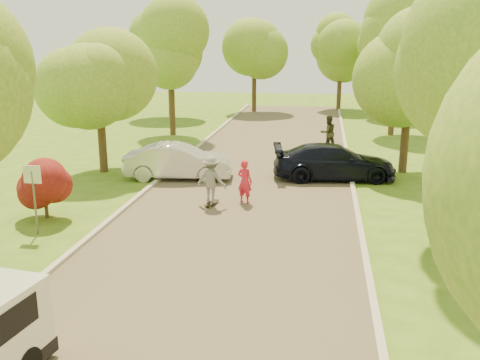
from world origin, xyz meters
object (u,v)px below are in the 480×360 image
Objects in this scene: longboard at (212,203)px; person_olive at (328,133)px; silver_sedan at (178,162)px; dark_sedan at (334,162)px; person_striped at (245,182)px; skateboarder at (211,180)px; street_sign at (33,185)px.

person_olive is at bearing -98.19° from longboard.
silver_sedan is 5.03× the size of longboard.
dark_sedan is at bearing 63.44° from person_olive.
person_striped is 0.87× the size of person_olive.
skateboarder reaches higher than silver_sedan.
silver_sedan is at bearing 90.95° from dark_sedan.
person_olive is at bearing 58.89° from street_sign.
longboard is 0.53× the size of skateboarder.
longboard is 0.49× the size of person_olive.
person_olive is at bearing -5.25° from dark_sedan.
longboard is 1.43m from person_striped.
person_striped is at bearing 45.11° from person_olive.
silver_sedan is 0.88× the size of dark_sedan.
silver_sedan is 4.21m from skateboarder.
skateboarder is (4.70, 3.70, -0.60)m from street_sign.
longboard is at bearing 128.52° from dark_sedan.
street_sign is 7.24m from person_striped.
longboard is (2.20, -3.58, -0.66)m from silver_sedan.
street_sign reaches higher than person_olive.
longboard is at bearing 40.47° from person_olive.
person_striped is at bearing -143.15° from skateboarder.
person_striped reaches higher than dark_sedan.
street_sign reaches higher than skateboarder.
longboard is 0.87m from skateboarder.
silver_sedan is 6.67m from dark_sedan.
street_sign is 0.42× the size of dark_sedan.
street_sign is at bearing 50.84° from skateboarder.
street_sign is at bearing 30.12° from person_olive.
street_sign is 1.17× the size of person_olive.
dark_sedan is 6.37m from longboard.
longboard is at bearing 47.63° from person_striped.
longboard is (-4.40, -4.56, -0.66)m from dark_sedan.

